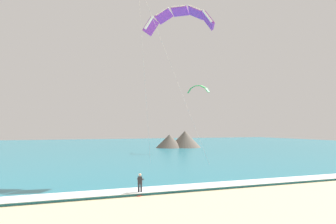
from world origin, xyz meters
The scene contains 7 objects.
sea centered at (0.00, 74.98, 0.10)m, with size 200.00×120.00×0.20m, color teal.
surf_foam centered at (0.00, 15.98, 0.22)m, with size 200.00×2.37×0.04m, color white.
surfboard centered at (-1.20, 15.24, 0.03)m, with size 0.99×1.45×0.09m.
kitesurfer centered at (-1.20, 15.25, 0.94)m, with size 0.66×0.66×1.69m.
kite_primary centered at (6.10, 24.60, 18.32)m, with size 10.92×11.88×18.42m.
kite_distant centered at (22.57, 53.26, 14.07)m, with size 4.18×4.12×1.82m.
headland_right centered at (23.41, 66.13, 2.07)m, with size 12.26×8.59×4.49m.
Camera 1 is at (-7.90, -8.87, 5.29)m, focal length 33.46 mm.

